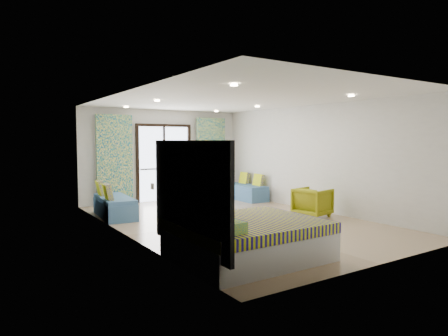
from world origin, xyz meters
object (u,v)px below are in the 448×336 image
daybed_left (114,206)px  coffee_table (199,194)px  bed (247,239)px  daybed_right (246,191)px  armchair (312,201)px

daybed_left → coffee_table: bearing=5.1°
bed → daybed_right: daybed_right is taller
daybed_left → armchair: daybed_left is taller
daybed_right → armchair: daybed_right is taller
daybed_left → daybed_right: daybed_left is taller
armchair → bed: bearing=107.6°
bed → daybed_right: bearing=53.9°
daybed_left → coffee_table: daybed_left is taller
bed → daybed_left: size_ratio=1.22×
bed → coffee_table: size_ratio=2.80×
coffee_table → bed: bearing=-110.8°
coffee_table → armchair: 3.01m
daybed_left → bed: bearing=-76.9°
bed → armchair: size_ratio=2.85×
coffee_table → daybed_left: bearing=-179.8°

